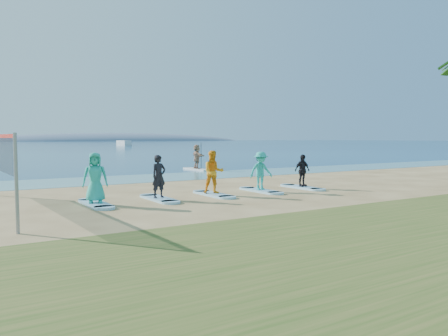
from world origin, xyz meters
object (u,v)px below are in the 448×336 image
surfboard_1 (159,199)px  paddleboarder (197,157)px  paddleboard (197,169)px  boat_offshore_b (124,146)px  surfboard_4 (302,187)px  surfboard_2 (213,194)px  student_3 (261,171)px  student_2 (213,172)px  student_4 (302,170)px  student_1 (159,176)px  surfboard_3 (261,191)px  student_0 (95,177)px  surfboard_0 (96,204)px

surfboard_1 → paddleboarder: bearing=56.2°
paddleboard → boat_offshore_b: 98.69m
boat_offshore_b → surfboard_1: boat_offshore_b is taller
surfboard_4 → paddleboard: bearing=84.4°
boat_offshore_b → paddleboard: bearing=-108.9°
surfboard_2 → surfboard_4: 4.83m
paddleboarder → student_3: 13.21m
paddleboarder → surfboard_1: 15.30m
student_2 → student_4: size_ratio=1.17×
boat_offshore_b → surfboard_2: 112.59m
student_1 → student_2: bearing=-10.9°
surfboard_4 → student_4: (0.00, 0.00, 0.80)m
paddleboarder → surfboard_3: bearing=167.2°
student_0 → surfboard_1: size_ratio=0.81×
surfboard_4 → student_4: 0.80m
paddleboarder → surfboard_3: size_ratio=0.80×
student_1 → surfboard_4: (7.24, -0.00, -0.86)m
surfboard_3 → student_3: 0.88m
surfboard_0 → student_0: (0.00, 0.00, 0.93)m
student_1 → surfboard_3: (4.83, -0.00, -0.86)m
surfboard_1 → surfboard_4: size_ratio=1.00×
boat_offshore_b → student_0: student_0 is taller
surfboard_0 → student_3: (7.24, 0.00, 0.88)m
surfboard_4 → student_0: bearing=180.0°
student_0 → surfboard_4: bearing=16.2°
student_1 → surfboard_2: bearing=-10.9°
student_4 → surfboard_3: bearing=178.6°
surfboard_0 → student_3: student_3 is taller
paddleboard → student_4: 12.78m
student_1 → student_4: size_ratio=1.08×
boat_offshore_b → student_2: student_2 is taller
boat_offshore_b → student_3: 111.91m
student_1 → student_2: student_2 is taller
surfboard_3 → student_4: size_ratio=1.46×
student_1 → student_4: bearing=-10.9°
student_1 → student_2: (2.41, 0.00, 0.06)m
boat_offshore_b → student_3: student_3 is taller
surfboard_2 → surfboard_0: bearing=180.0°
surfboard_0 → paddleboard: bearing=49.3°
student_2 → surfboard_3: size_ratio=0.80×
surfboard_4 → student_4: bearing=90.0°
boat_offshore_b → student_2: (-33.19, -107.59, 0.97)m
paddleboard → surfboard_3: bearing=-107.9°
surfboard_0 → surfboard_3: size_ratio=1.00×
student_0 → surfboard_3: 7.30m
surfboard_1 → surfboard_2: (2.41, 0.00, 0.00)m
boat_offshore_b → surfboard_4: boat_offshore_b is taller
paddleboarder → boat_offshore_b: size_ratio=0.27×
paddleboarder → surfboard_2: (-6.08, -12.69, -0.95)m
surfboard_0 → surfboard_1: 2.41m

